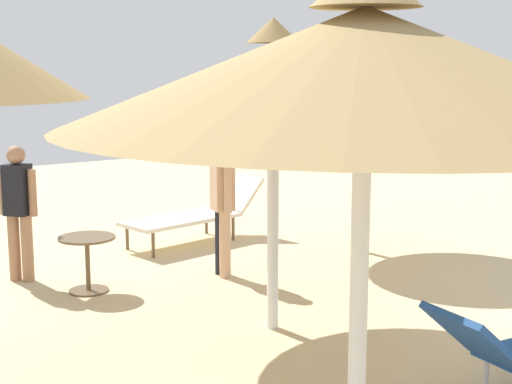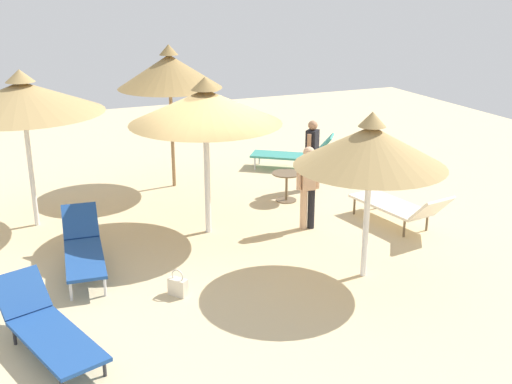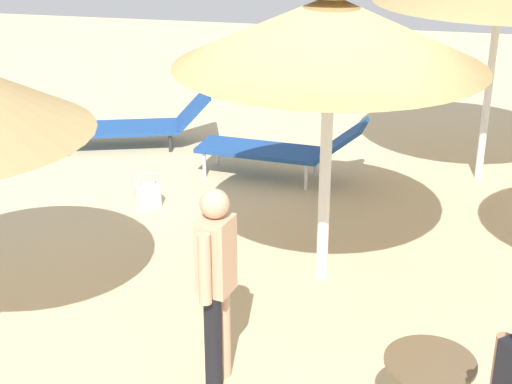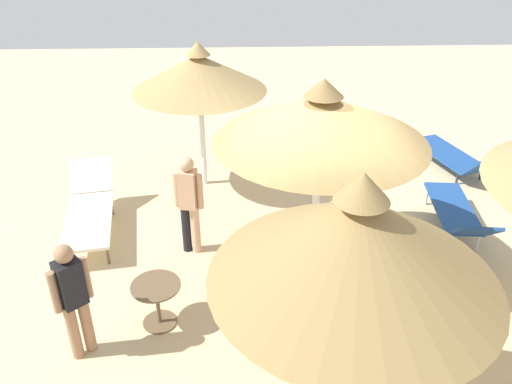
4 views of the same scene
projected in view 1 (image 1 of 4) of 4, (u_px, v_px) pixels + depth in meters
name	position (u px, v px, depth m)	size (l,w,h in m)	color
ground	(275.00, 327.00, 7.20)	(24.00, 24.00, 0.10)	beige
parasol_umbrella_back	(366.00, 90.00, 9.49)	(2.26, 2.26, 2.59)	white
parasol_umbrella_edge	(364.00, 68.00, 3.44)	(2.83, 2.83, 2.90)	white
parasol_umbrella_front	(273.00, 76.00, 6.64)	(2.66, 2.66, 2.81)	white
lounge_chair_near_right	(196.00, 212.00, 10.32)	(2.12, 0.99, 0.83)	silver
person_standing_far_right	(222.00, 202.00, 8.60)	(0.27, 0.43, 1.55)	black
person_standing_back	(19.00, 206.00, 8.40)	(0.34, 0.37, 1.53)	#A57554
side_table_round	(87.00, 254.00, 8.07)	(0.60, 0.60, 0.60)	brown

